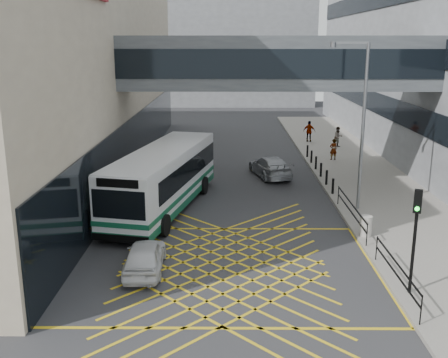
{
  "coord_description": "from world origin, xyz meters",
  "views": [
    {
      "loc": [
        0.16,
        -19.14,
        8.68
      ],
      "look_at": [
        0.0,
        4.0,
        2.6
      ],
      "focal_mm": 42.0,
      "sensor_mm": 36.0,
      "label": 1
    }
  ],
  "objects_px": {
    "bus": "(164,177)",
    "car_silver": "(270,166)",
    "pedestrian_a": "(333,149)",
    "litter_bin": "(366,226)",
    "car_white": "(145,256)",
    "pedestrian_c": "(309,131)",
    "traffic_light": "(416,227)",
    "pedestrian_b": "(338,137)",
    "street_lamp": "(360,117)",
    "car_dark": "(176,183)"
  },
  "relations": [
    {
      "from": "car_white",
      "to": "car_silver",
      "type": "xyz_separation_m",
      "value": [
        6.04,
        14.87,
        0.1
      ]
    },
    {
      "from": "bus",
      "to": "litter_bin",
      "type": "distance_m",
      "value": 10.61
    },
    {
      "from": "car_dark",
      "to": "traffic_light",
      "type": "relative_size",
      "value": 1.1
    },
    {
      "from": "litter_bin",
      "to": "car_white",
      "type": "bearing_deg",
      "value": -159.62
    },
    {
      "from": "pedestrian_a",
      "to": "pedestrian_c",
      "type": "xyz_separation_m",
      "value": [
        -0.7,
        7.24,
        0.13
      ]
    },
    {
      "from": "bus",
      "to": "traffic_light",
      "type": "bearing_deg",
      "value": -33.63
    },
    {
      "from": "car_dark",
      "to": "street_lamp",
      "type": "bearing_deg",
      "value": 173.2
    },
    {
      "from": "litter_bin",
      "to": "pedestrian_b",
      "type": "xyz_separation_m",
      "value": [
        2.94,
        20.68,
        0.37
      ]
    },
    {
      "from": "car_silver",
      "to": "litter_bin",
      "type": "xyz_separation_m",
      "value": [
        3.43,
        -11.35,
        -0.09
      ]
    },
    {
      "from": "traffic_light",
      "to": "pedestrian_c",
      "type": "relative_size",
      "value": 2.1
    },
    {
      "from": "car_white",
      "to": "litter_bin",
      "type": "bearing_deg",
      "value": -161.41
    },
    {
      "from": "car_dark",
      "to": "traffic_light",
      "type": "bearing_deg",
      "value": 137.51
    },
    {
      "from": "car_silver",
      "to": "litter_bin",
      "type": "bearing_deg",
      "value": 92.82
    },
    {
      "from": "car_silver",
      "to": "pedestrian_b",
      "type": "height_order",
      "value": "pedestrian_b"
    },
    {
      "from": "bus",
      "to": "car_silver",
      "type": "bearing_deg",
      "value": 60.74
    },
    {
      "from": "car_silver",
      "to": "pedestrian_a",
      "type": "relative_size",
      "value": 2.99
    },
    {
      "from": "bus",
      "to": "pedestrian_b",
      "type": "height_order",
      "value": "bus"
    },
    {
      "from": "litter_bin",
      "to": "pedestrian_c",
      "type": "distance_m",
      "value": 23.08
    },
    {
      "from": "car_white",
      "to": "traffic_light",
      "type": "bearing_deg",
      "value": 165.64
    },
    {
      "from": "car_silver",
      "to": "street_lamp",
      "type": "distance_m",
      "value": 9.28
    },
    {
      "from": "bus",
      "to": "car_silver",
      "type": "xyz_separation_m",
      "value": [
        6.18,
        6.99,
        -1.01
      ]
    },
    {
      "from": "pedestrian_a",
      "to": "car_white",
      "type": "bearing_deg",
      "value": 46.73
    },
    {
      "from": "car_white",
      "to": "street_lamp",
      "type": "bearing_deg",
      "value": -144.28
    },
    {
      "from": "pedestrian_a",
      "to": "car_silver",
      "type": "bearing_deg",
      "value": 28.11
    },
    {
      "from": "car_white",
      "to": "street_lamp",
      "type": "height_order",
      "value": "street_lamp"
    },
    {
      "from": "bus",
      "to": "pedestrian_c",
      "type": "bearing_deg",
      "value": 72.9
    },
    {
      "from": "pedestrian_a",
      "to": "street_lamp",
      "type": "bearing_deg",
      "value": 70.82
    },
    {
      "from": "litter_bin",
      "to": "bus",
      "type": "bearing_deg",
      "value": 155.59
    },
    {
      "from": "car_silver",
      "to": "traffic_light",
      "type": "distance_m",
      "value": 17.46
    },
    {
      "from": "traffic_light",
      "to": "pedestrian_b",
      "type": "bearing_deg",
      "value": 106.21
    },
    {
      "from": "car_silver",
      "to": "pedestrian_b",
      "type": "xyz_separation_m",
      "value": [
        6.37,
        9.33,
        0.28
      ]
    },
    {
      "from": "car_silver",
      "to": "bus",
      "type": "bearing_deg",
      "value": 34.5
    },
    {
      "from": "bus",
      "to": "traffic_light",
      "type": "height_order",
      "value": "traffic_light"
    },
    {
      "from": "bus",
      "to": "car_silver",
      "type": "height_order",
      "value": "bus"
    },
    {
      "from": "traffic_light",
      "to": "litter_bin",
      "type": "distance_m",
      "value": 6.0
    },
    {
      "from": "traffic_light",
      "to": "pedestrian_a",
      "type": "height_order",
      "value": "traffic_light"
    },
    {
      "from": "bus",
      "to": "street_lamp",
      "type": "xyz_separation_m",
      "value": [
        10.04,
        -0.28,
        3.28
      ]
    },
    {
      "from": "car_silver",
      "to": "pedestrian_c",
      "type": "relative_size",
      "value": 2.56
    },
    {
      "from": "traffic_light",
      "to": "pedestrian_c",
      "type": "xyz_separation_m",
      "value": [
        0.81,
        28.7,
        -1.57
      ]
    },
    {
      "from": "car_white",
      "to": "car_silver",
      "type": "relative_size",
      "value": 0.85
    },
    {
      "from": "bus",
      "to": "car_dark",
      "type": "bearing_deg",
      "value": 95.71
    },
    {
      "from": "car_dark",
      "to": "pedestrian_a",
      "type": "distance_m",
      "value": 13.8
    },
    {
      "from": "traffic_light",
      "to": "car_dark",
      "type": "bearing_deg",
      "value": 148.24
    },
    {
      "from": "bus",
      "to": "street_lamp",
      "type": "relative_size",
      "value": 1.39
    },
    {
      "from": "bus",
      "to": "pedestrian_a",
      "type": "bearing_deg",
      "value": 57.85
    },
    {
      "from": "pedestrian_a",
      "to": "pedestrian_c",
      "type": "bearing_deg",
      "value": -97.96
    },
    {
      "from": "bus",
      "to": "traffic_light",
      "type": "xyz_separation_m",
      "value": [
        9.71,
        -10.01,
        0.9
      ]
    },
    {
      "from": "pedestrian_b",
      "to": "traffic_light",
      "type": "bearing_deg",
      "value": -116.18
    },
    {
      "from": "bus",
      "to": "car_silver",
      "type": "relative_size",
      "value": 2.55
    },
    {
      "from": "bus",
      "to": "car_dark",
      "type": "relative_size",
      "value": 2.83
    }
  ]
}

